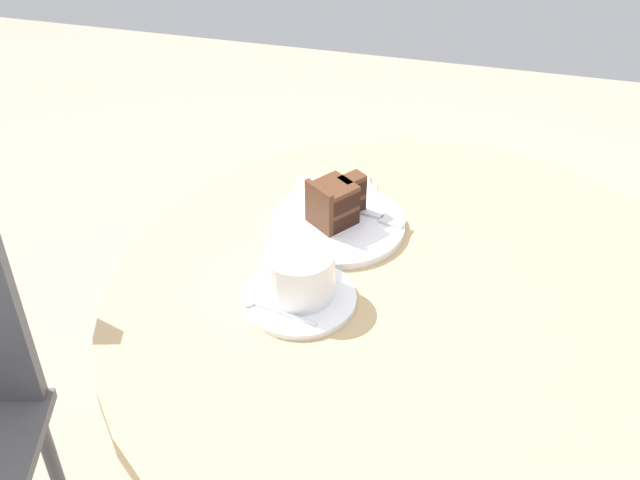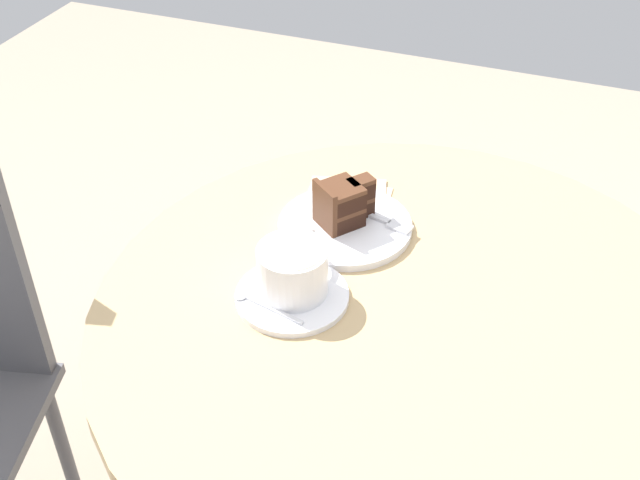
{
  "view_description": "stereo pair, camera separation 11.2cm",
  "coord_description": "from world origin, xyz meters",
  "px_view_note": "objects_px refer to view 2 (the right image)",
  "views": [
    {
      "loc": [
        -0.81,
        -0.05,
        1.41
      ],
      "look_at": [
        0.05,
        0.15,
        0.72
      ],
      "focal_mm": 45.0,
      "sensor_mm": 36.0,
      "label": 1
    },
    {
      "loc": [
        -0.77,
        -0.16,
        1.41
      ],
      "look_at": [
        0.05,
        0.15,
        0.72
      ],
      "focal_mm": 45.0,
      "sensor_mm": 36.0,
      "label": 2
    }
  ],
  "objects_px": {
    "cake_slice": "(342,204)",
    "napkin": "(346,203)",
    "saucer": "(292,296)",
    "fork": "(378,218)",
    "cake_plate": "(345,226)",
    "coffee_cup": "(293,269)",
    "teaspoon": "(259,303)"
  },
  "relations": [
    {
      "from": "fork",
      "to": "coffee_cup",
      "type": "bearing_deg",
      "value": -94.49
    },
    {
      "from": "coffee_cup",
      "to": "fork",
      "type": "relative_size",
      "value": 0.86
    },
    {
      "from": "saucer",
      "to": "coffee_cup",
      "type": "xyz_separation_m",
      "value": [
        0.01,
        0.0,
        0.04
      ]
    },
    {
      "from": "teaspoon",
      "to": "cake_slice",
      "type": "bearing_deg",
      "value": -88.78
    },
    {
      "from": "cake_plate",
      "to": "napkin",
      "type": "distance_m",
      "value": 0.07
    },
    {
      "from": "teaspoon",
      "to": "napkin",
      "type": "bearing_deg",
      "value": -83.01
    },
    {
      "from": "coffee_cup",
      "to": "teaspoon",
      "type": "distance_m",
      "value": 0.06
    },
    {
      "from": "coffee_cup",
      "to": "napkin",
      "type": "relative_size",
      "value": 0.78
    },
    {
      "from": "saucer",
      "to": "cake_plate",
      "type": "bearing_deg",
      "value": -5.16
    },
    {
      "from": "coffee_cup",
      "to": "cake_plate",
      "type": "xyz_separation_m",
      "value": [
        0.16,
        -0.02,
        -0.04
      ]
    },
    {
      "from": "coffee_cup",
      "to": "napkin",
      "type": "bearing_deg",
      "value": 1.01
    },
    {
      "from": "saucer",
      "to": "napkin",
      "type": "relative_size",
      "value": 0.93
    },
    {
      "from": "saucer",
      "to": "fork",
      "type": "bearing_deg",
      "value": -16.64
    },
    {
      "from": "teaspoon",
      "to": "fork",
      "type": "bearing_deg",
      "value": -98.78
    },
    {
      "from": "coffee_cup",
      "to": "cake_plate",
      "type": "bearing_deg",
      "value": -5.95
    },
    {
      "from": "teaspoon",
      "to": "saucer",
      "type": "bearing_deg",
      "value": -120.49
    },
    {
      "from": "cake_plate",
      "to": "cake_slice",
      "type": "distance_m",
      "value": 0.04
    },
    {
      "from": "coffee_cup",
      "to": "cake_slice",
      "type": "bearing_deg",
      "value": -3.93
    },
    {
      "from": "cake_slice",
      "to": "napkin",
      "type": "xyz_separation_m",
      "value": [
        0.06,
        0.02,
        -0.04
      ]
    },
    {
      "from": "fork",
      "to": "saucer",
      "type": "bearing_deg",
      "value": -93.34
    },
    {
      "from": "teaspoon",
      "to": "cake_plate",
      "type": "bearing_deg",
      "value": -90.38
    },
    {
      "from": "cake_slice",
      "to": "napkin",
      "type": "distance_m",
      "value": 0.08
    },
    {
      "from": "saucer",
      "to": "cake_plate",
      "type": "distance_m",
      "value": 0.17
    },
    {
      "from": "cake_slice",
      "to": "fork",
      "type": "height_order",
      "value": "cake_slice"
    },
    {
      "from": "saucer",
      "to": "cake_plate",
      "type": "xyz_separation_m",
      "value": [
        0.17,
        -0.02,
        0.0
      ]
    },
    {
      "from": "saucer",
      "to": "cake_slice",
      "type": "bearing_deg",
      "value": -3.25
    },
    {
      "from": "cake_plate",
      "to": "saucer",
      "type": "bearing_deg",
      "value": 174.84
    },
    {
      "from": "napkin",
      "to": "cake_slice",
      "type": "bearing_deg",
      "value": -165.92
    },
    {
      "from": "saucer",
      "to": "fork",
      "type": "height_order",
      "value": "fork"
    },
    {
      "from": "teaspoon",
      "to": "cake_plate",
      "type": "height_order",
      "value": "teaspoon"
    },
    {
      "from": "saucer",
      "to": "coffee_cup",
      "type": "relative_size",
      "value": 1.2
    },
    {
      "from": "teaspoon",
      "to": "napkin",
      "type": "height_order",
      "value": "teaspoon"
    }
  ]
}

